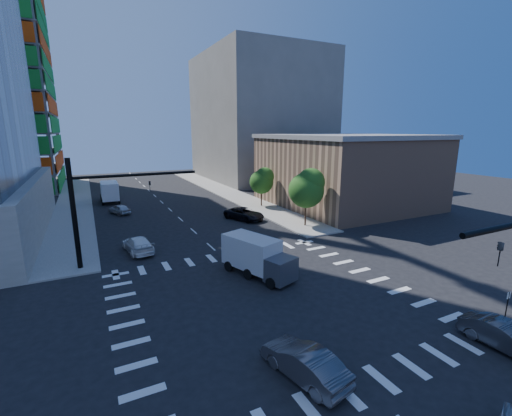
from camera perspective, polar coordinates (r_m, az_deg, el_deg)
ground at (r=24.04m, az=2.19°, el=-14.98°), size 160.00×160.00×0.00m
road_markings at (r=24.04m, az=2.19°, el=-14.97°), size 20.00×20.00×0.01m
sidewalk_ne at (r=63.87m, az=-5.11°, el=2.74°), size 5.00×60.00×0.15m
sidewalk_nw at (r=59.73m, az=-28.04°, el=0.56°), size 5.00×60.00×0.15m
commercial_building at (r=54.11m, az=14.54°, el=6.17°), size 20.50×22.50×10.60m
bg_building_ne at (r=82.57m, az=0.46°, el=14.77°), size 24.00×30.00×28.00m
signal_mast_nw at (r=30.68m, az=-25.44°, el=0.83°), size 10.20×0.40×9.00m
tree_south at (r=40.31m, az=8.61°, el=3.37°), size 4.16×4.16×6.82m
tree_north at (r=50.73m, az=1.09°, el=4.64°), size 3.54×3.52×5.78m
no_parking_sign at (r=25.06m, az=36.33°, el=-12.92°), size 0.30×0.06×2.20m
car_nb_right at (r=23.08m, az=36.15°, el=-16.90°), size 1.77×4.40×1.42m
car_nb_far at (r=43.83m, az=-1.97°, el=-0.96°), size 4.58×6.06×1.53m
car_sb_near at (r=34.18m, az=-19.09°, el=-5.75°), size 2.67×5.29×1.47m
car_sb_mid at (r=50.35m, az=-21.80°, el=-0.19°), size 3.02×4.22×1.33m
car_sb_cross at (r=17.45m, az=8.06°, el=-24.16°), size 2.56×4.82×1.51m
box_truck_near at (r=26.99m, az=0.62°, el=-8.66°), size 4.19×6.20×3.00m
box_truck_far at (r=59.74m, az=-23.24°, el=2.38°), size 2.68×6.23×3.26m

